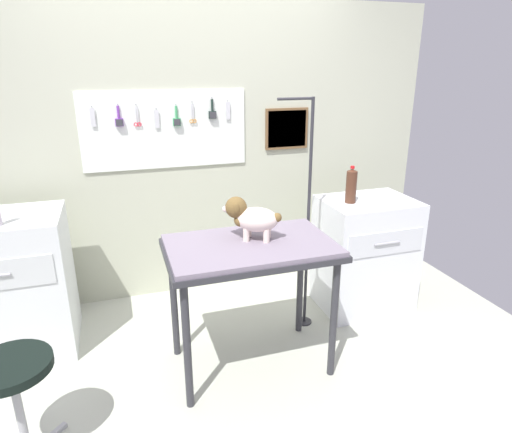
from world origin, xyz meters
TOP-DOWN VIEW (x-y plane):
  - ground at (0.00, 0.00)m, footprint 4.40×4.00m
  - rear_wall_panel at (0.00, 1.28)m, footprint 4.00×0.11m
  - grooming_table at (0.13, 0.12)m, footprint 1.00×0.62m
  - grooming_arm at (0.63, 0.45)m, footprint 0.30×0.11m
  - dog at (0.14, 0.18)m, footprint 0.34×0.26m
  - counter_left at (-1.34, 0.77)m, footprint 0.80×0.58m
  - cabinet_right at (1.19, 0.57)m, footprint 0.68×0.54m
  - stool at (-1.13, -0.23)m, footprint 0.37×0.37m
  - soda_bottle at (1.02, 0.56)m, footprint 0.08×0.08m

SIDE VIEW (x-z plane):
  - ground at x=0.00m, z-range -0.04..0.00m
  - cabinet_right at x=1.19m, z-range 0.00..0.87m
  - stool at x=-1.13m, z-range 0.18..0.74m
  - counter_left at x=-1.34m, z-range 0.00..0.93m
  - grooming_table at x=0.13m, z-range 0.33..1.16m
  - grooming_arm at x=0.63m, z-range -0.05..1.58m
  - dog at x=0.14m, z-range 0.84..1.10m
  - soda_bottle at x=1.02m, z-range 0.86..1.13m
  - rear_wall_panel at x=0.00m, z-range 0.01..2.31m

